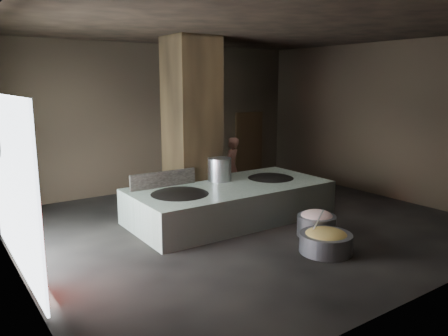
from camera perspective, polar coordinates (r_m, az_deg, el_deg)
floor at (r=10.64m, az=2.63°, el=-7.51°), size 10.00×9.00×0.10m
ceiling at (r=10.15m, az=2.87°, el=17.91°), size 10.00×9.00×0.10m
back_wall at (r=14.01m, az=-8.71°, el=6.52°), size 10.00×0.10×4.50m
front_wall at (r=7.12m, az=25.59°, el=1.11°), size 10.00×0.10×4.50m
left_wall at (r=8.15m, az=-26.76°, el=2.15°), size 0.10×9.00×4.50m
right_wall at (r=13.79m, az=19.74°, el=5.93°), size 0.10×9.00×4.50m
pillar at (r=11.54m, az=-4.22°, el=5.65°), size 1.20×1.20×4.50m
hearth_platform at (r=10.88m, az=0.83°, el=-4.43°), size 4.96×2.40×0.86m
platform_cap at (r=10.79m, az=0.84°, el=-2.46°), size 4.83×2.32×0.03m
wok_left at (r=10.01m, az=-5.78°, el=-3.98°), size 1.56×1.56×0.43m
wok_left_rim at (r=9.99m, az=-5.79°, el=-3.59°), size 1.59×1.59×0.05m
wok_right at (r=11.65m, az=6.10°, el=-1.81°), size 1.45×1.45×0.41m
wok_right_rim at (r=11.64m, az=6.11°, el=-1.48°), size 1.48×1.48×0.05m
stock_pot at (r=11.19m, az=-0.59°, el=-0.31°), size 0.60×0.60×0.64m
splash_guard at (r=10.63m, az=-7.90°, el=-1.58°), size 1.72×0.08×0.43m
cook at (r=12.81m, az=0.99°, el=0.07°), size 0.77×0.70×1.78m
veg_basin at (r=9.09m, az=13.13°, el=-9.50°), size 1.38×1.38×0.39m
veg_fill at (r=9.04m, az=13.18°, el=-8.57°), size 0.86×0.86×0.26m
ladle at (r=8.96m, az=11.87°, el=-7.33°), size 0.04×0.42×0.75m
meat_basin at (r=9.95m, az=11.97°, el=-7.38°), size 1.13×1.13×0.47m
meat_fill at (r=9.89m, az=12.02°, el=-6.18°), size 0.70×0.70×0.27m
doorway_near at (r=14.62m, az=-4.18°, el=2.28°), size 1.18×0.08×2.38m
doorway_near_glow at (r=14.91m, az=-3.58°, el=2.26°), size 0.77×0.04×1.82m
doorway_far at (r=15.96m, az=3.26°, el=3.04°), size 1.18×0.08×2.38m
doorway_far_glow at (r=15.92m, az=3.13°, el=2.84°), size 0.76×0.04×1.79m
left_opening at (r=8.47m, az=-25.91°, el=-1.95°), size 0.04×4.20×3.10m
pavilion_sliver at (r=7.45m, az=-23.25°, el=-9.46°), size 0.05×0.90×1.70m
tree_silhouette at (r=9.46m, az=-26.69°, el=2.95°), size 0.28×1.10×1.10m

